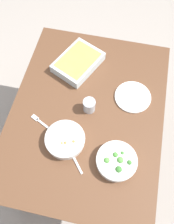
% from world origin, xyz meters
% --- Properties ---
extents(ground_plane, '(6.00, 6.00, 0.00)m').
position_xyz_m(ground_plane, '(0.00, 0.00, 0.00)').
color(ground_plane, '#9E9389').
extents(dining_table, '(1.20, 0.90, 0.74)m').
position_xyz_m(dining_table, '(0.00, 0.00, 0.65)').
color(dining_table, brown).
rests_on(dining_table, ground_plane).
extents(stew_bowl, '(0.22, 0.22, 0.06)m').
position_xyz_m(stew_bowl, '(-0.21, 0.08, 0.77)').
color(stew_bowl, silver).
rests_on(stew_bowl, dining_table).
extents(broccoli_bowl, '(0.22, 0.22, 0.07)m').
position_xyz_m(broccoli_bowl, '(-0.26, -0.22, 0.77)').
color(broccoli_bowl, silver).
rests_on(broccoli_bowl, dining_table).
extents(baking_dish, '(0.37, 0.33, 0.06)m').
position_xyz_m(baking_dish, '(0.32, 0.13, 0.77)').
color(baking_dish, silver).
rests_on(baking_dish, dining_table).
extents(drink_cup, '(0.07, 0.07, 0.08)m').
position_xyz_m(drink_cup, '(0.02, -0.01, 0.78)').
color(drink_cup, '#B2BCC6').
rests_on(drink_cup, dining_table).
extents(side_plate, '(0.22, 0.22, 0.01)m').
position_xyz_m(side_plate, '(0.16, -0.25, 0.75)').
color(side_plate, white).
rests_on(side_plate, dining_table).
extents(spoon_by_stew, '(0.15, 0.13, 0.01)m').
position_xyz_m(spoon_by_stew, '(-0.28, 0.02, 0.74)').
color(spoon_by_stew, silver).
rests_on(spoon_by_stew, dining_table).
extents(fork_on_table, '(0.09, 0.17, 0.01)m').
position_xyz_m(fork_on_table, '(-0.13, 0.24, 0.74)').
color(fork_on_table, silver).
rests_on(fork_on_table, dining_table).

